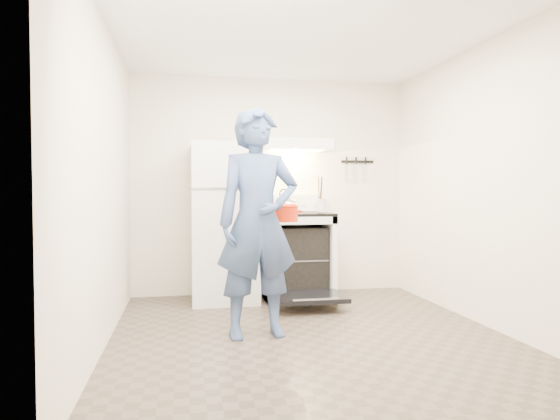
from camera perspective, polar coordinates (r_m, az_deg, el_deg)
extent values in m
plane|color=#4C4036|center=(4.25, 3.29, -14.08)|extent=(3.60, 3.60, 0.00)
cube|color=beige|center=(5.84, -0.99, 2.72)|extent=(3.20, 0.02, 2.50)
cube|color=silver|center=(5.43, -6.39, -1.45)|extent=(0.70, 0.70, 1.70)
cube|color=silver|center=(5.62, 1.91, -5.33)|extent=(0.76, 0.65, 0.92)
cube|color=black|center=(5.58, 1.91, -0.48)|extent=(0.76, 0.65, 0.03)
cube|color=silver|center=(5.85, 1.30, 0.76)|extent=(0.76, 0.07, 0.20)
cube|color=black|center=(5.10, 3.39, -9.90)|extent=(0.70, 0.54, 0.04)
cube|color=gray|center=(5.62, 1.90, -5.53)|extent=(0.60, 0.52, 0.01)
cube|color=silver|center=(5.67, 1.75, 7.40)|extent=(0.76, 0.50, 0.12)
cube|color=black|center=(6.11, 8.83, 5.48)|extent=(0.40, 0.02, 0.03)
cylinder|color=#8C654A|center=(5.71, 1.98, -5.27)|extent=(0.30, 0.30, 0.02)
cylinder|color=silver|center=(5.37, 4.64, 0.59)|extent=(0.09, 0.09, 0.13)
imported|color=navy|center=(4.06, -2.53, -1.44)|extent=(0.73, 0.53, 1.87)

